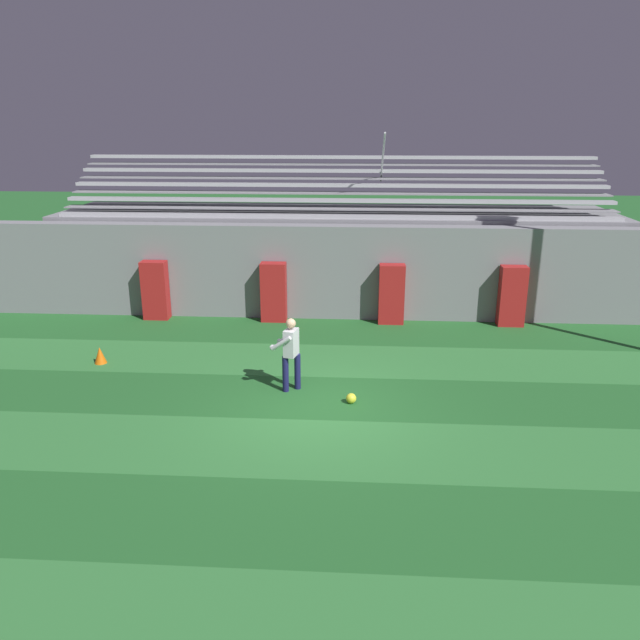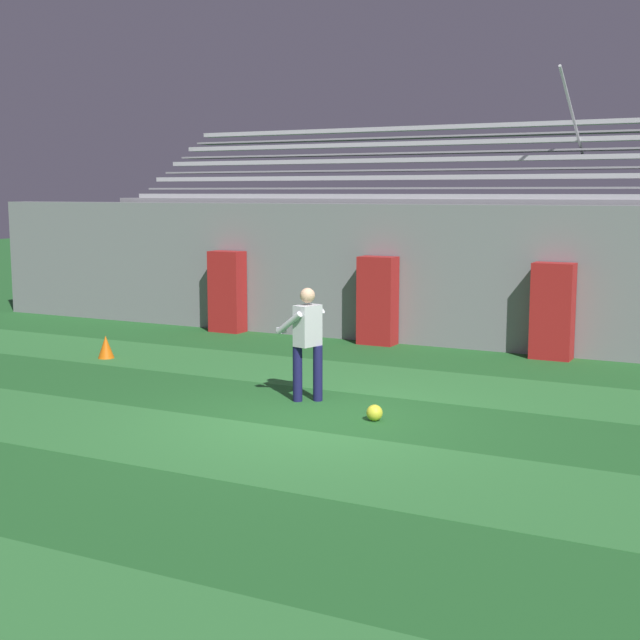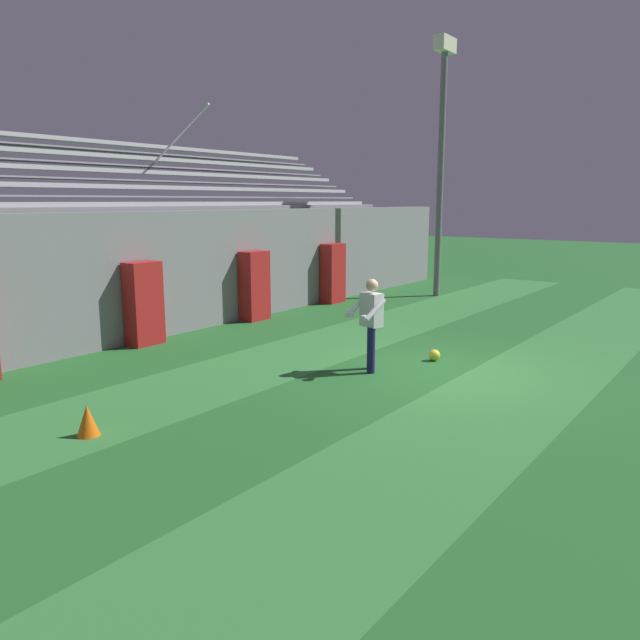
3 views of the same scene
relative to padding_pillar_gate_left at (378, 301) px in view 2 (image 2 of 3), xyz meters
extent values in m
plane|color=#236028|center=(1.74, -5.95, -0.88)|extent=(80.00, 80.00, 0.00)
cube|color=#337A38|center=(1.74, -7.55, -0.88)|extent=(28.00, 2.20, 0.01)
cube|color=#337A38|center=(1.74, -3.14, -0.88)|extent=(28.00, 2.20, 0.01)
cube|color=gray|center=(1.74, 0.55, 0.52)|extent=(24.00, 0.60, 2.80)
cube|color=#B21E1E|center=(0.00, 0.00, 0.00)|extent=(0.74, 0.44, 1.77)
cube|color=#B21E1E|center=(3.48, 0.00, 0.00)|extent=(0.74, 0.44, 1.77)
cube|color=#B21E1E|center=(-3.58, 0.00, 0.00)|extent=(0.74, 0.44, 1.77)
cube|color=gray|center=(1.74, 2.90, 0.57)|extent=(18.00, 3.90, 2.90)
cube|color=#B7B7BC|center=(1.74, 1.30, 2.07)|extent=(17.10, 0.36, 0.10)
cube|color=gray|center=(1.74, 1.10, 1.84)|extent=(17.10, 0.60, 0.04)
cube|color=#B7B7BC|center=(1.74, 2.00, 2.47)|extent=(17.10, 0.36, 0.10)
cube|color=gray|center=(1.74, 1.80, 2.24)|extent=(17.10, 0.60, 0.04)
cube|color=#B7B7BC|center=(1.74, 2.70, 2.87)|extent=(17.10, 0.36, 0.10)
cube|color=gray|center=(1.74, 2.50, 2.64)|extent=(17.10, 0.60, 0.04)
cube|color=#B7B7BC|center=(1.74, 3.40, 3.27)|extent=(17.10, 0.36, 0.10)
cube|color=gray|center=(1.74, 3.20, 3.04)|extent=(17.10, 0.60, 0.04)
cube|color=#B7B7BC|center=(1.74, 4.10, 3.67)|extent=(17.10, 0.36, 0.10)
cube|color=gray|center=(1.74, 3.90, 3.44)|extent=(17.10, 0.60, 0.04)
cylinder|color=#B7B7BC|center=(3.19, 2.45, 3.72)|extent=(0.06, 2.63, 1.65)
cylinder|color=#19194C|center=(0.93, -5.08, -0.47)|extent=(0.17, 0.17, 0.82)
cylinder|color=#19194C|center=(1.18, -4.91, -0.47)|extent=(0.17, 0.17, 0.82)
cube|color=silver|center=(1.06, -4.99, 0.24)|extent=(0.33, 0.43, 0.60)
sphere|color=tan|center=(1.06, -4.99, 0.68)|extent=(0.22, 0.22, 0.22)
cylinder|color=silver|center=(0.86, -5.19, 0.29)|extent=(0.48, 0.21, 0.37)
cylinder|color=silver|center=(0.98, -4.73, 0.29)|extent=(0.48, 0.21, 0.37)
cube|color=silver|center=(0.68, -5.10, 0.16)|extent=(0.13, 0.13, 0.08)
cube|color=silver|center=(0.78, -4.71, 0.16)|extent=(0.13, 0.13, 0.08)
sphere|color=yellow|center=(2.39, -5.60, -0.77)|extent=(0.22, 0.22, 0.22)
cone|color=orange|center=(-3.84, -3.69, -0.67)|extent=(0.30, 0.30, 0.42)
camera|label=1|loc=(2.48, -17.72, 4.87)|focal=35.00mm
camera|label=2|loc=(7.04, -16.28, 2.15)|focal=50.00mm
camera|label=3|loc=(-8.28, -10.71, 2.14)|focal=35.00mm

